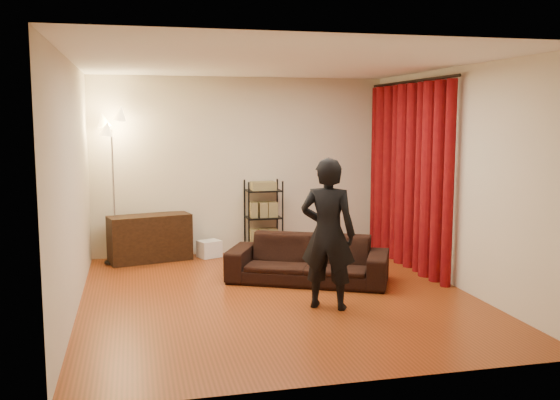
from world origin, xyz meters
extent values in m
plane|color=maroon|center=(0.00, 0.00, 0.00)|extent=(5.00, 5.00, 0.00)
plane|color=white|center=(0.00, 0.00, 2.70)|extent=(5.00, 5.00, 0.00)
plane|color=beige|center=(0.00, 2.50, 1.35)|extent=(5.00, 0.00, 5.00)
plane|color=beige|center=(0.00, -2.50, 1.35)|extent=(5.00, 0.00, 5.00)
plane|color=beige|center=(-2.25, 0.00, 1.35)|extent=(0.00, 5.00, 5.00)
plane|color=beige|center=(2.25, 0.00, 1.35)|extent=(0.00, 5.00, 5.00)
cylinder|color=black|center=(2.15, 1.12, 2.58)|extent=(0.04, 2.65, 0.04)
imported|color=black|center=(0.52, 0.54, 0.29)|extent=(2.15, 1.58, 0.59)
imported|color=black|center=(0.43, -0.57, 0.83)|extent=(0.73, 0.65, 1.66)
cube|color=black|center=(-1.41, 2.20, 0.34)|extent=(1.24, 0.70, 0.68)
camera|label=1|loc=(-1.61, -6.95, 2.08)|focal=40.00mm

